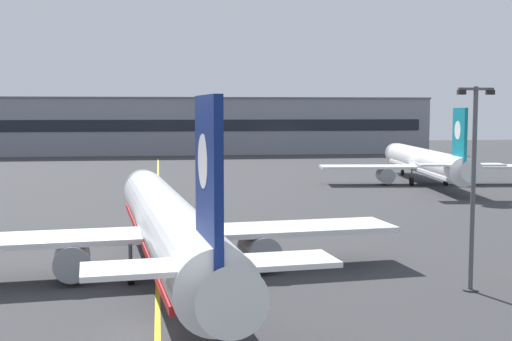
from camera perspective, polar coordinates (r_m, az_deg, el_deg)
ground_plane at (r=34.77m, az=-8.81°, el=-13.38°), size 400.00×400.00×0.00m
taxiway_centreline at (r=63.93m, az=-8.27°, el=-4.82°), size 2.12×179.99×0.01m
airliner_foreground at (r=45.41m, az=-7.43°, el=-4.59°), size 32.34×41.50×11.65m
airliner_background at (r=102.76m, az=14.12°, el=0.66°), size 31.21×40.06×11.25m
apron_lamp_post at (r=42.72m, az=17.84°, el=-1.17°), size 2.24×0.90×12.40m
safety_cone_by_nose_gear at (r=63.04m, az=-5.75°, el=-4.70°), size 0.44×0.44×0.55m
terminal_building at (r=169.00m, az=-9.47°, el=3.73°), size 142.97×12.40×14.05m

